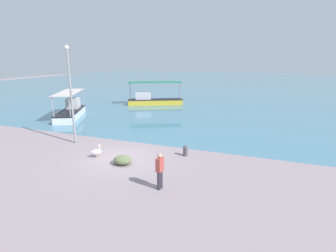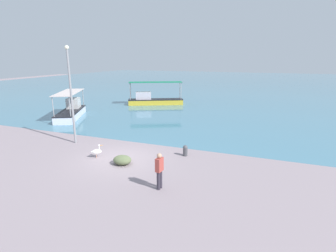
{
  "view_description": "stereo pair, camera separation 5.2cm",
  "coord_description": "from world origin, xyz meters",
  "px_view_note": "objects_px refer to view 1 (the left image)",
  "views": [
    {
      "loc": [
        7.56,
        -12.39,
        5.74
      ],
      "look_at": [
        1.13,
        4.59,
        0.95
      ],
      "focal_mm": 28.0,
      "sensor_mm": 36.0,
      "label": 1
    },
    {
      "loc": [
        7.61,
        -12.37,
        5.74
      ],
      "look_at": [
        1.13,
        4.59,
        0.95
      ],
      "focal_mm": 28.0,
      "sensor_mm": 36.0,
      "label": 2
    }
  ],
  "objects_px": {
    "fisherman_standing": "(160,170)",
    "net_pile": "(123,160)",
    "fishing_boat_near_left": "(153,99)",
    "lamp_post": "(71,91)",
    "mooring_bollard": "(185,150)",
    "pelican": "(97,152)",
    "fishing_boat_far_left": "(71,111)"
  },
  "relations": [
    {
      "from": "pelican",
      "to": "lamp_post",
      "type": "distance_m",
      "value": 4.78
    },
    {
      "from": "fishing_boat_near_left",
      "to": "pelican",
      "type": "height_order",
      "value": "fishing_boat_near_left"
    },
    {
      "from": "fisherman_standing",
      "to": "net_pile",
      "type": "distance_m",
      "value": 3.57
    },
    {
      "from": "fisherman_standing",
      "to": "net_pile",
      "type": "relative_size",
      "value": 1.63
    },
    {
      "from": "fishing_boat_near_left",
      "to": "fishing_boat_far_left",
      "type": "height_order",
      "value": "fishing_boat_near_left"
    },
    {
      "from": "fishing_boat_near_left",
      "to": "mooring_bollard",
      "type": "height_order",
      "value": "fishing_boat_near_left"
    },
    {
      "from": "fisherman_standing",
      "to": "fishing_boat_near_left",
      "type": "bearing_deg",
      "value": 114.66
    },
    {
      "from": "pelican",
      "to": "mooring_bollard",
      "type": "bearing_deg",
      "value": 24.11
    },
    {
      "from": "fishing_boat_near_left",
      "to": "lamp_post",
      "type": "height_order",
      "value": "lamp_post"
    },
    {
      "from": "fishing_boat_near_left",
      "to": "net_pile",
      "type": "height_order",
      "value": "fishing_boat_near_left"
    },
    {
      "from": "mooring_bollard",
      "to": "fisherman_standing",
      "type": "relative_size",
      "value": 0.39
    },
    {
      "from": "fisherman_standing",
      "to": "net_pile",
      "type": "height_order",
      "value": "fisherman_standing"
    },
    {
      "from": "fishing_boat_near_left",
      "to": "fishing_boat_far_left",
      "type": "bearing_deg",
      "value": -116.22
    },
    {
      "from": "lamp_post",
      "to": "net_pile",
      "type": "bearing_deg",
      "value": -23.14
    },
    {
      "from": "fisherman_standing",
      "to": "mooring_bollard",
      "type": "bearing_deg",
      "value": 91.71
    },
    {
      "from": "fishing_boat_far_left",
      "to": "fisherman_standing",
      "type": "height_order",
      "value": "fishing_boat_far_left"
    },
    {
      "from": "fishing_boat_far_left",
      "to": "lamp_post",
      "type": "relative_size",
      "value": 0.93
    },
    {
      "from": "pelican",
      "to": "fisherman_standing",
      "type": "bearing_deg",
      "value": -23.78
    },
    {
      "from": "fishing_boat_far_left",
      "to": "lamp_post",
      "type": "xyz_separation_m",
      "value": [
        5.69,
        -6.26,
        2.96
      ]
    },
    {
      "from": "pelican",
      "to": "mooring_bollard",
      "type": "relative_size",
      "value": 1.22
    },
    {
      "from": "mooring_bollard",
      "to": "net_pile",
      "type": "bearing_deg",
      "value": -139.3
    },
    {
      "from": "fishing_boat_far_left",
      "to": "net_pile",
      "type": "xyz_separation_m",
      "value": [
        10.64,
        -8.38,
        -0.39
      ]
    },
    {
      "from": "fishing_boat_far_left",
      "to": "lamp_post",
      "type": "height_order",
      "value": "lamp_post"
    },
    {
      "from": "fisherman_standing",
      "to": "net_pile",
      "type": "bearing_deg",
      "value": 148.51
    },
    {
      "from": "lamp_post",
      "to": "net_pile",
      "type": "xyz_separation_m",
      "value": [
        4.95,
        -2.12,
        -3.35
      ]
    },
    {
      "from": "fishing_boat_far_left",
      "to": "pelican",
      "type": "height_order",
      "value": "fishing_boat_far_left"
    },
    {
      "from": "net_pile",
      "to": "fishing_boat_near_left",
      "type": "bearing_deg",
      "value": 108.68
    },
    {
      "from": "pelican",
      "to": "mooring_bollard",
      "type": "height_order",
      "value": "pelican"
    },
    {
      "from": "fisherman_standing",
      "to": "net_pile",
      "type": "xyz_separation_m",
      "value": [
        -2.99,
        1.83,
        -0.66
      ]
    },
    {
      "from": "fishing_boat_near_left",
      "to": "fisherman_standing",
      "type": "height_order",
      "value": "fishing_boat_near_left"
    },
    {
      "from": "fishing_boat_near_left",
      "to": "mooring_bollard",
      "type": "relative_size",
      "value": 10.14
    },
    {
      "from": "fishing_boat_near_left",
      "to": "fisherman_standing",
      "type": "bearing_deg",
      "value": -65.34
    }
  ]
}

